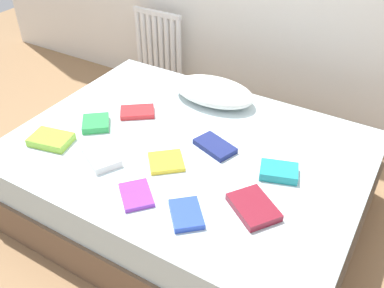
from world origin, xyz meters
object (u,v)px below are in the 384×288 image
(textbook_navy, at_px, (215,146))
(bed, at_px, (188,179))
(textbook_purple, at_px, (137,195))
(textbook_red, at_px, (137,112))
(textbook_yellow, at_px, (166,162))
(textbook_white, at_px, (102,156))
(textbook_maroon, at_px, (254,207))
(radiator, at_px, (158,45))
(textbook_green, at_px, (96,123))
(textbook_lime, at_px, (51,140))
(textbook_teal, at_px, (279,172))
(textbook_blue, at_px, (186,214))
(pillow, at_px, (214,91))

(textbook_navy, bearing_deg, bed, -139.68)
(textbook_purple, bearing_deg, textbook_red, 168.28)
(textbook_yellow, bearing_deg, textbook_navy, 16.03)
(textbook_white, bearing_deg, textbook_maroon, 33.17)
(radiator, distance_m, textbook_green, 1.39)
(textbook_lime, relative_size, textbook_teal, 1.18)
(radiator, bearing_deg, textbook_blue, -52.03)
(pillow, relative_size, textbook_purple, 2.90)
(textbook_purple, distance_m, textbook_maroon, 0.57)
(bed, xyz_separation_m, textbook_navy, (0.15, 0.06, 0.27))
(textbook_blue, bearing_deg, pillow, 159.92)
(pillow, bearing_deg, textbook_red, -130.18)
(textbook_white, distance_m, textbook_maroon, 0.87)
(textbook_maroon, xyz_separation_m, textbook_red, (-0.98, 0.40, -0.00))
(textbook_red, bearing_deg, textbook_blue, -76.25)
(textbook_maroon, bearing_deg, textbook_lime, -139.96)
(textbook_lime, relative_size, textbook_yellow, 1.26)
(textbook_red, distance_m, textbook_blue, 0.94)
(radiator, xyz_separation_m, textbook_purple, (1.03, -1.69, 0.07))
(textbook_navy, relative_size, textbook_red, 1.10)
(textbook_white, relative_size, textbook_maroon, 0.97)
(textbook_green, height_order, textbook_teal, textbook_teal)
(bed, distance_m, textbook_lime, 0.83)
(pillow, relative_size, textbook_white, 2.41)
(textbook_purple, height_order, textbook_yellow, textbook_yellow)
(bed, relative_size, textbook_white, 8.62)
(bed, relative_size, textbook_purple, 10.37)
(textbook_lime, distance_m, textbook_teal, 1.29)
(bed, distance_m, textbook_purple, 0.55)
(textbook_green, bearing_deg, textbook_maroon, 42.72)
(pillow, relative_size, textbook_lime, 2.44)
(pillow, height_order, textbook_teal, pillow)
(bed, xyz_separation_m, textbook_lime, (-0.69, -0.38, 0.28))
(textbook_green, bearing_deg, textbook_purple, 18.52)
(textbook_lime, xyz_separation_m, textbook_navy, (0.83, 0.43, -0.01))
(radiator, height_order, textbook_lime, radiator)
(textbook_green, bearing_deg, textbook_blue, 28.29)
(radiator, bearing_deg, textbook_purple, -58.57)
(textbook_green, height_order, textbook_white, same)
(textbook_maroon, distance_m, textbook_yellow, 0.55)
(textbook_navy, bearing_deg, textbook_blue, -56.77)
(textbook_white, xyz_separation_m, textbook_blue, (0.62, -0.13, -0.01))
(textbook_navy, bearing_deg, radiator, 154.86)
(textbook_white, xyz_separation_m, textbook_yellow, (0.32, 0.15, -0.01))
(radiator, height_order, textbook_teal, radiator)
(radiator, distance_m, textbook_white, 1.69)
(textbook_navy, bearing_deg, textbook_green, -147.67)
(textbook_teal, height_order, textbook_yellow, textbook_teal)
(textbook_purple, distance_m, textbook_blue, 0.28)
(pillow, distance_m, textbook_blue, 1.07)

